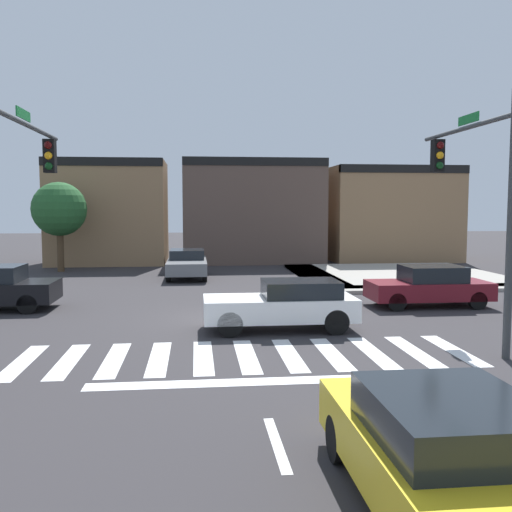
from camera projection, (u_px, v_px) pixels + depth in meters
ground_plane at (234, 319)px, 17.85m from camera, size 120.00×120.00×0.00m
crosswalk_near at (247, 356)px, 13.39m from camera, size 10.72×3.06×0.01m
bike_detector_marking at (369, 418)px, 9.43m from camera, size 0.96×0.96×0.01m
curb_corner_northeast at (391, 276)px, 28.07m from camera, size 10.00×10.60×0.15m
storefront_row at (260, 212)px, 36.64m from camera, size 25.69×6.26×6.46m
traffic_signal_southwest at (20, 179)px, 13.41m from camera, size 0.32×5.92×6.08m
traffic_signal_southeast at (475, 181)px, 14.53m from camera, size 0.32×5.01×6.17m
car_maroon at (429, 286)px, 19.98m from camera, size 4.22×1.78×1.45m
car_white at (284, 304)px, 16.16m from camera, size 4.32×1.75×1.43m
car_yellow at (449, 457)px, 6.33m from camera, size 1.94×4.60×1.45m
car_gray at (187, 263)px, 28.18m from camera, size 1.92×4.55×1.37m
roadside_tree at (59, 210)px, 30.52m from camera, size 2.92×2.92×4.86m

